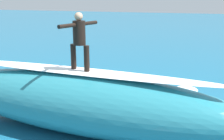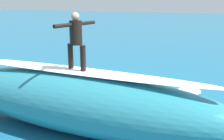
{
  "view_description": "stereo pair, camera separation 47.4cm",
  "coord_description": "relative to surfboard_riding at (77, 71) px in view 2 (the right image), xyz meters",
  "views": [
    {
      "loc": [
        -3.44,
        8.3,
        3.73
      ],
      "look_at": [
        -0.46,
        -0.01,
        1.32
      ],
      "focal_mm": 42.71,
      "sensor_mm": 36.0,
      "label": 1
    },
    {
      "loc": [
        -3.88,
        8.12,
        3.73
      ],
      "look_at": [
        -0.46,
        -0.01,
        1.32
      ],
      "focal_mm": 42.71,
      "sensor_mm": 36.0,
      "label": 2
    }
  ],
  "objects": [
    {
      "name": "surfboard_paddling",
      "position": [
        -0.42,
        -3.96,
        -1.73
      ],
      "size": [
        0.92,
        2.38,
        0.07
      ],
      "primitive_type": "ellipsoid",
      "rotation": [
        0.0,
        0.0,
        1.41
      ],
      "color": "#EAE5C6",
      "rests_on": "ground_plane"
    },
    {
      "name": "wave_crest",
      "position": [
        -0.01,
        0.0,
        -0.9
      ],
      "size": [
        9.32,
        2.21,
        1.73
      ],
      "primitive_type": "ellipsoid",
      "rotation": [
        0.0,
        0.0,
        -0.01
      ],
      "color": "teal",
      "rests_on": "ground_plane"
    },
    {
      "name": "foam_patch_far",
      "position": [
        -2.58,
        -4.42,
        -1.69
      ],
      "size": [
        1.17,
        1.16,
        0.16
      ],
      "primitive_type": "ellipsoid",
      "rotation": [
        0.0,
        0.0,
        2.82
      ],
      "color": "white",
      "rests_on": "ground_plane"
    },
    {
      "name": "surfer_paddling",
      "position": [
        -0.44,
        -4.08,
        -1.57
      ],
      "size": [
        0.5,
        1.63,
        0.29
      ],
      "rotation": [
        0.0,
        0.0,
        1.41
      ],
      "color": "black",
      "rests_on": "surfboard_paddling"
    },
    {
      "name": "foam_patch_mid",
      "position": [
        -3.15,
        -2.61,
        -1.7
      ],
      "size": [
        1.23,
        1.23,
        0.14
      ],
      "primitive_type": "ellipsoid",
      "rotation": [
        0.0,
        0.0,
        0.71
      ],
      "color": "white",
      "rests_on": "ground_plane"
    },
    {
      "name": "ground_plane",
      "position": [
        0.25,
        -1.97,
        -1.77
      ],
      "size": [
        120.0,
        120.0,
        0.0
      ],
      "primitive_type": "plane",
      "color": "#196084"
    },
    {
      "name": "wave_foam_lip",
      "position": [
        -0.01,
        0.0,
        0.0
      ],
      "size": [
        7.91,
        0.82,
        0.08
      ],
      "primitive_type": "ellipsoid",
      "rotation": [
        0.0,
        0.0,
        -0.01
      ],
      "color": "white",
      "rests_on": "wave_crest"
    },
    {
      "name": "surfboard_riding",
      "position": [
        0.0,
        0.0,
        0.0
      ],
      "size": [
        2.03,
        0.97,
        0.07
      ],
      "primitive_type": "ellipsoid",
      "rotation": [
        0.0,
        0.0,
        -0.25
      ],
      "color": "#33B2D1",
      "rests_on": "wave_crest"
    },
    {
      "name": "surfer_riding",
      "position": [
        -0.0,
        0.0,
        0.94
      ],
      "size": [
        0.61,
        1.45,
        1.56
      ],
      "rotation": [
        0.0,
        0.0,
        -0.25
      ],
      "color": "black",
      "rests_on": "surfboard_riding"
    }
  ]
}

